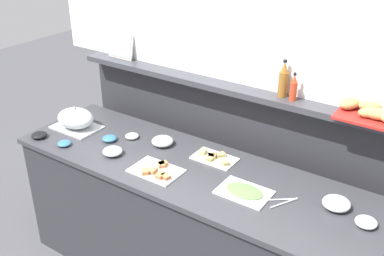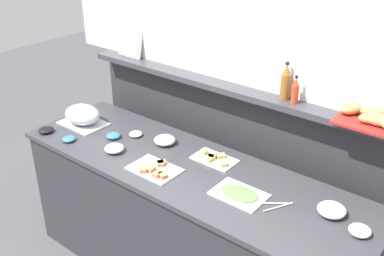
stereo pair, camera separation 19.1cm
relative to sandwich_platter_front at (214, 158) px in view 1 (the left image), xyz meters
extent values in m
plane|color=#4C4C51|center=(-0.08, 0.43, -0.95)|extent=(12.00, 12.00, 0.00)
cube|color=#2D2D33|center=(-0.08, -0.17, -0.50)|extent=(2.37, 0.69, 0.90)
cube|color=#38383D|center=(-0.08, -0.17, -0.03)|extent=(2.41, 0.73, 0.03)
cube|color=#2D2D33|center=(-0.08, 0.37, -0.30)|extent=(2.47, 0.08, 1.29)
cube|color=#38383D|center=(-0.08, 0.32, 0.37)|extent=(2.47, 0.22, 0.04)
cube|color=white|center=(0.00, 0.00, -0.01)|extent=(0.28, 0.17, 0.01)
cube|color=tan|center=(-0.01, -0.01, 0.00)|extent=(0.06, 0.05, 0.01)
cube|color=#66994C|center=(-0.01, -0.01, 0.01)|extent=(0.06, 0.05, 0.01)
cube|color=tan|center=(-0.01, -0.01, 0.02)|extent=(0.06, 0.05, 0.01)
cube|color=tan|center=(-0.01, -0.04, 0.00)|extent=(0.04, 0.06, 0.01)
cube|color=#66994C|center=(-0.01, -0.04, 0.01)|extent=(0.04, 0.06, 0.01)
cube|color=tan|center=(-0.01, -0.04, 0.02)|extent=(0.04, 0.06, 0.01)
cube|color=tan|center=(0.03, 0.04, 0.00)|extent=(0.07, 0.07, 0.01)
cube|color=#66994C|center=(0.03, 0.04, 0.01)|extent=(0.07, 0.07, 0.01)
cube|color=tan|center=(0.03, 0.04, 0.02)|extent=(0.07, 0.07, 0.01)
cube|color=tan|center=(-0.02, 0.00, 0.00)|extent=(0.05, 0.07, 0.01)
cube|color=#66994C|center=(-0.02, 0.00, 0.01)|extent=(0.05, 0.07, 0.01)
cube|color=tan|center=(-0.02, 0.00, 0.02)|extent=(0.05, 0.07, 0.01)
cube|color=tan|center=(-0.09, 0.01, 0.00)|extent=(0.05, 0.07, 0.01)
cube|color=#66994C|center=(-0.09, 0.01, 0.01)|extent=(0.05, 0.07, 0.01)
cube|color=tan|center=(-0.09, 0.01, 0.02)|extent=(0.05, 0.07, 0.01)
cube|color=tan|center=(0.10, -0.03, 0.00)|extent=(0.07, 0.07, 0.01)
cube|color=#66994C|center=(0.10, -0.03, 0.01)|extent=(0.07, 0.07, 0.01)
cube|color=tan|center=(0.10, -0.03, 0.02)|extent=(0.07, 0.07, 0.01)
cube|color=white|center=(-0.22, -0.32, -0.01)|extent=(0.31, 0.22, 0.01)
cube|color=#B7844C|center=(-0.25, -0.39, 0.00)|extent=(0.07, 0.07, 0.01)
cube|color=#B24738|center=(-0.25, -0.39, 0.01)|extent=(0.07, 0.07, 0.01)
cube|color=#B7844C|center=(-0.25, -0.39, 0.02)|extent=(0.07, 0.07, 0.01)
cube|color=#B7844C|center=(-0.22, -0.27, 0.00)|extent=(0.07, 0.07, 0.01)
cube|color=#B24738|center=(-0.22, -0.27, 0.01)|extent=(0.07, 0.07, 0.01)
cube|color=#B7844C|center=(-0.22, -0.27, 0.02)|extent=(0.07, 0.07, 0.01)
cube|color=#B7844C|center=(-0.11, -0.37, 0.00)|extent=(0.07, 0.06, 0.01)
cube|color=#B24738|center=(-0.11, -0.37, 0.01)|extent=(0.07, 0.06, 0.01)
cube|color=#B7844C|center=(-0.11, -0.37, 0.02)|extent=(0.07, 0.06, 0.01)
cube|color=#B7844C|center=(-0.15, -0.38, 0.00)|extent=(0.04, 0.06, 0.01)
cube|color=#B24738|center=(-0.15, -0.38, 0.01)|extent=(0.04, 0.06, 0.01)
cube|color=#B7844C|center=(-0.15, -0.38, 0.02)|extent=(0.04, 0.06, 0.01)
cube|color=#B7844C|center=(-0.21, -0.26, 0.00)|extent=(0.06, 0.07, 0.01)
cube|color=#B24738|center=(-0.21, -0.26, 0.01)|extent=(0.06, 0.07, 0.01)
cube|color=#B7844C|center=(-0.21, -0.26, 0.02)|extent=(0.06, 0.07, 0.01)
cube|color=#B7844C|center=(-0.22, -0.36, 0.00)|extent=(0.05, 0.06, 0.01)
cube|color=#B24738|center=(-0.22, -0.36, 0.01)|extent=(0.05, 0.06, 0.01)
cube|color=#B7844C|center=(-0.22, -0.36, 0.02)|extent=(0.05, 0.06, 0.01)
cube|color=white|center=(0.34, -0.22, -0.01)|extent=(0.30, 0.21, 0.01)
ellipsoid|color=#66994C|center=(0.34, -0.22, 0.00)|extent=(0.22, 0.15, 0.01)
cube|color=#B7BABF|center=(-1.07, -0.18, -0.01)|extent=(0.34, 0.24, 0.01)
ellipsoid|color=silver|center=(-1.07, -0.18, 0.07)|extent=(0.28, 0.23, 0.14)
sphere|color=#B7BABF|center=(-1.07, -0.18, 0.15)|extent=(0.02, 0.02, 0.02)
ellipsoid|color=silver|center=(-0.39, -0.03, 0.02)|extent=(0.15, 0.15, 0.06)
ellipsoid|color=white|center=(-0.39, -0.03, 0.01)|extent=(0.12, 0.12, 0.04)
ellipsoid|color=silver|center=(0.82, -0.07, 0.02)|extent=(0.15, 0.15, 0.06)
ellipsoid|color=#599959|center=(0.82, -0.07, 0.01)|extent=(0.12, 0.12, 0.04)
ellipsoid|color=silver|center=(-0.58, -0.32, 0.01)|extent=(0.13, 0.13, 0.05)
ellipsoid|color=white|center=(-0.58, -0.32, 0.00)|extent=(0.10, 0.10, 0.03)
ellipsoid|color=silver|center=(0.99, -0.13, 0.01)|extent=(0.11, 0.11, 0.05)
ellipsoid|color=#F28C4C|center=(0.99, -0.13, 0.00)|extent=(0.09, 0.09, 0.03)
ellipsoid|color=silver|center=(-0.63, -0.08, 0.00)|extent=(0.09, 0.09, 0.03)
ellipsoid|color=teal|center=(-0.94, -0.41, 0.00)|extent=(0.09, 0.09, 0.03)
ellipsoid|color=black|center=(-1.17, -0.43, 0.01)|extent=(0.11, 0.11, 0.04)
ellipsoid|color=teal|center=(-0.73, -0.19, 0.01)|extent=(0.10, 0.10, 0.04)
cylinder|color=#B7BABF|center=(0.57, -0.19, -0.01)|extent=(0.09, 0.16, 0.01)
cylinder|color=#B7BABF|center=(0.54, -0.17, -0.01)|extent=(0.15, 0.12, 0.01)
sphere|color=#B7BABF|center=(0.61, -0.11, -0.01)|extent=(0.01, 0.01, 0.01)
cylinder|color=red|center=(0.37, 0.29, 0.44)|extent=(0.04, 0.04, 0.12)
cone|color=red|center=(0.37, 0.29, 0.52)|extent=(0.04, 0.04, 0.04)
cylinder|color=black|center=(0.37, 0.29, 0.55)|extent=(0.02, 0.02, 0.02)
cylinder|color=#8E5B23|center=(0.29, 0.32, 0.47)|extent=(0.06, 0.06, 0.16)
cone|color=#8E5B23|center=(0.29, 0.32, 0.58)|extent=(0.05, 0.05, 0.06)
cylinder|color=black|center=(0.29, 0.32, 0.61)|extent=(0.02, 0.02, 0.02)
cube|color=#B2231E|center=(0.85, 0.29, 0.39)|extent=(0.40, 0.26, 0.02)
ellipsoid|color=#B7844C|center=(0.86, 0.27, 0.43)|extent=(0.16, 0.09, 0.06)
ellipsoid|color=#B7844C|center=(0.70, 0.33, 0.43)|extent=(0.14, 0.18, 0.07)
ellipsoid|color=#AD7A47|center=(0.80, 0.36, 0.43)|extent=(0.14, 0.13, 0.06)
ellipsoid|color=#B7844C|center=(0.82, 0.27, 0.43)|extent=(0.14, 0.13, 0.05)
ellipsoid|color=#AD7A47|center=(0.83, 0.36, 0.43)|extent=(0.15, 0.16, 0.07)
cube|color=#B2AD9E|center=(-1.05, 0.33, 0.50)|extent=(0.23, 0.06, 0.23)
cube|color=#99B2CC|center=(-1.05, 0.33, 0.50)|extent=(0.20, 0.05, 0.19)
camera|label=1|loc=(1.30, -2.16, 1.48)|focal=42.49mm
camera|label=2|loc=(1.45, -2.05, 1.48)|focal=42.49mm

